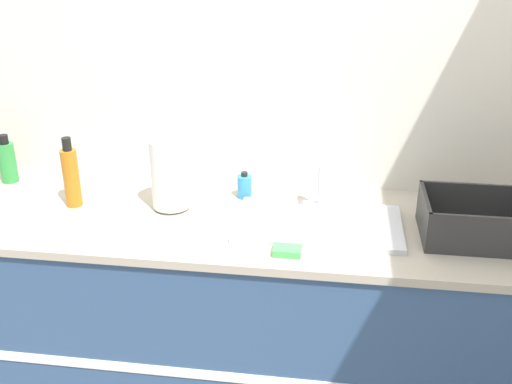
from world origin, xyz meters
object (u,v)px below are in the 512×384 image
Objects in this scene: sink at (318,222)px; soap_dispenser at (244,186)px; bottle_green at (7,161)px; bottle_amber at (71,176)px; dish_rack at (481,224)px; paper_towel_roll at (170,174)px.

sink is 5.49× the size of soap_dispenser.
sink is 2.90× the size of bottle_green.
dish_rack is at bearing -2.27° from bottle_amber.
dish_rack is 3.71× the size of soap_dispenser.
dish_rack reaches higher than soap_dispenser.
sink is at bearing 178.58° from dish_rack.
sink is 2.15× the size of paper_towel_roll.
dish_rack is (1.10, -0.08, -0.09)m from paper_towel_roll.
dish_rack is 1.96× the size of bottle_green.
bottle_amber is 1.34× the size of bottle_green.
bottle_amber reaches higher than dish_rack.
bottle_green is 1.90× the size of soap_dispenser.
sink is 0.93m from bottle_amber.
bottle_amber is at bearing 177.23° from sink.
sink is 1.31m from bottle_green.
paper_towel_roll is at bearing 175.61° from dish_rack.
dish_rack is 1.47m from bottle_amber.
bottle_green is (-1.29, 0.23, 0.07)m from sink.
paper_towel_roll is at bearing 172.71° from sink.
bottle_green is at bearing 152.91° from bottle_amber.
paper_towel_roll is (-0.55, 0.07, 0.12)m from sink.
paper_towel_roll reaches higher than soap_dispenser.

